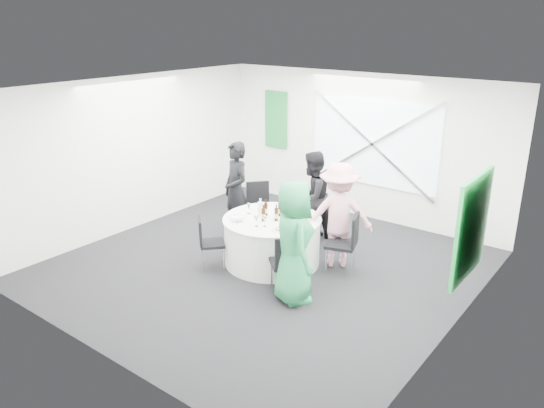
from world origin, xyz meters
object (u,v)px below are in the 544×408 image
Objects in this scene: chair_back_left at (259,204)px; person_woman_pink at (339,215)px; chair_front_right at (287,260)px; person_man_back_left at (236,190)px; banquet_table at (272,240)px; green_water_bottle at (285,211)px; clear_water_bottle at (260,209)px; chair_back at (314,212)px; person_man_back at (312,198)px; person_woman_green at (294,242)px; chair_back_right at (347,239)px; chair_front_left at (207,239)px.

person_woman_pink is (1.79, -0.23, 0.27)m from chair_back_left.
person_man_back_left is (-1.98, 1.20, 0.33)m from chair_front_right.
green_water_bottle is (0.17, 0.13, 0.50)m from banquet_table.
person_man_back_left is 5.75× the size of green_water_bottle.
clear_water_bottle is (0.70, -0.83, 0.31)m from chair_back_left.
chair_back is 2.09m from chair_front_right.
person_woman_pink is at bearing -55.94° from chair_back_left.
person_man_back is (0.03, 1.09, 0.44)m from banquet_table.
green_water_bottle is at bearing -9.97° from person_woman_green.
banquet_table is at bearing 0.00° from person_man_back.
chair_back is at bearing -70.84° from person_woman_pink.
green_water_bottle is (-0.79, 0.89, 0.01)m from person_woman_green.
chair_back is 0.89× the size of chair_back_left.
chair_front_right is (-0.33, -1.09, -0.03)m from chair_back_right.
green_water_bottle reaches higher than clear_water_bottle.
green_water_bottle is (0.16, -1.09, 0.38)m from chair_back.
chair_back_left is 1.13m from clear_water_bottle.
person_man_back_left is 1.00× the size of person_woman_green.
chair_back is at bearing 79.54° from clear_water_bottle.
person_woman_pink is at bearing 32.81° from green_water_bottle.
person_woman_green is at bearing 28.11° from person_man_back.
person_woman_pink is (2.04, 0.09, -0.03)m from person_man_back_left.
chair_back_right is at bearing -60.78° from person_woman_green.
clear_water_bottle is (-1.08, -0.60, 0.03)m from person_woman_pink.
chair_back_right is at bearing -60.26° from chair_back_left.
chair_back_right is 0.58× the size of person_woman_pink.
chair_front_left is at bearing -109.01° from chair_back.
banquet_table is 0.90× the size of person_woman_green.
person_woman_green is (0.15, -0.05, 0.33)m from chair_front_right.
chair_front_left is at bearing -46.60° from chair_front_right.
clear_water_bottle is at bearing -100.03° from chair_back.
person_woman_green reaches higher than chair_back_left.
person_man_back is at bearing 97.93° from green_water_bottle.
chair_back_right is (2.06, -0.43, 0.00)m from chair_back_left.
chair_front_right is 1.28m from clear_water_bottle.
person_woman_pink reaches higher than chair_front_right.
banquet_table is 5.17× the size of green_water_bottle.
person_woman_pink reaches higher than chair_back.
person_man_back is (1.21, 0.60, -0.05)m from person_man_back_left.
chair_back_right is (1.13, -0.84, 0.07)m from chair_back.
chair_front_right is 0.37m from person_woman_green.
banquet_table is 1.62× the size of chair_back_left.
chair_back_left is at bearing 130.10° from clear_water_bottle.
person_woman_green is at bearing -88.52° from chair_back_left.
person_man_back_left is 6.04× the size of clear_water_bottle.
chair_back_right is 2.34m from person_man_back_left.
person_woman_green is at bearing -7.65° from person_man_back_left.
chair_back_left is 2.11m from chair_back_right.
chair_back is 2.11m from chair_front_left.
chair_back_right is 3.37× the size of clear_water_bottle.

